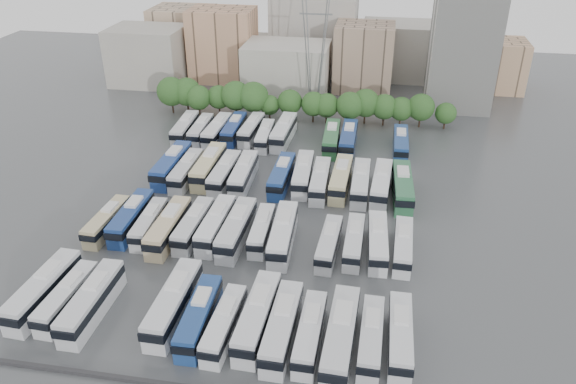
% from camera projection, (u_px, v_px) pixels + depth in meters
% --- Properties ---
extents(ground, '(220.00, 220.00, 0.00)m').
position_uv_depth(ground, '(258.00, 221.00, 85.68)').
color(ground, '#424447').
rests_on(ground, ground).
extents(tree_line, '(64.78, 7.83, 8.32)m').
position_uv_depth(tree_line, '(287.00, 100.00, 120.31)').
color(tree_line, black).
rests_on(tree_line, ground).
extents(city_buildings, '(102.00, 35.00, 20.00)m').
position_uv_depth(city_buildings, '(289.00, 48.00, 145.01)').
color(city_buildings, '#9E998E').
rests_on(city_buildings, ground).
extents(apartment_tower, '(14.00, 14.00, 26.00)m').
position_uv_depth(apartment_tower, '(463.00, 49.00, 124.38)').
color(apartment_tower, silver).
rests_on(apartment_tower, ground).
extents(electricity_pylon, '(9.00, 6.91, 33.83)m').
position_uv_depth(electricity_pylon, '(316.00, 26.00, 119.52)').
color(electricity_pylon, slate).
rests_on(electricity_pylon, ground).
extents(bus_r0_s0, '(3.49, 13.30, 4.13)m').
position_uv_depth(bus_r0_s0, '(43.00, 290.00, 68.05)').
color(bus_r0_s0, silver).
rests_on(bus_r0_s0, ground).
extents(bus_r0_s1, '(2.95, 11.54, 3.59)m').
position_uv_depth(bus_r0_s1, '(67.00, 297.00, 67.23)').
color(bus_r0_s1, silver).
rests_on(bus_r0_s1, ground).
extents(bus_r0_s2, '(2.81, 12.86, 4.03)m').
position_uv_depth(bus_r0_s2, '(92.00, 301.00, 66.26)').
color(bus_r0_s2, silver).
rests_on(bus_r0_s2, ground).
extents(bus_r0_s5, '(3.06, 13.41, 4.20)m').
position_uv_depth(bus_r0_s5, '(174.00, 302.00, 65.94)').
color(bus_r0_s5, silver).
rests_on(bus_r0_s5, ground).
extents(bus_r0_s6, '(2.92, 12.07, 3.77)m').
position_uv_depth(bus_r0_s6, '(199.00, 316.00, 64.13)').
color(bus_r0_s6, navy).
rests_on(bus_r0_s6, ground).
extents(bus_r0_s7, '(2.85, 11.25, 3.50)m').
position_uv_depth(bus_r0_s7, '(224.00, 324.00, 63.20)').
color(bus_r0_s7, silver).
rests_on(bus_r0_s7, ground).
extents(bus_r0_s8, '(3.24, 13.18, 4.11)m').
position_uv_depth(bus_r0_s8, '(257.00, 316.00, 63.90)').
color(bus_r0_s8, silver).
rests_on(bus_r0_s8, ground).
extents(bus_r0_s9, '(2.98, 12.80, 4.00)m').
position_uv_depth(bus_r0_s9, '(282.00, 327.00, 62.48)').
color(bus_r0_s9, silver).
rests_on(bus_r0_s9, ground).
extents(bus_r0_s10, '(2.61, 11.46, 3.59)m').
position_uv_depth(bus_r0_s10, '(310.00, 333.00, 61.92)').
color(bus_r0_s10, silver).
rests_on(bus_r0_s10, ground).
extents(bus_r0_s11, '(3.39, 13.63, 4.25)m').
position_uv_depth(bus_r0_s11, '(341.00, 336.00, 61.04)').
color(bus_r0_s11, silver).
rests_on(bus_r0_s11, ground).
extents(bus_r0_s12, '(2.65, 11.22, 3.51)m').
position_uv_depth(bus_r0_s12, '(371.00, 337.00, 61.38)').
color(bus_r0_s12, silver).
rests_on(bus_r0_s12, ground).
extents(bus_r0_s13, '(2.60, 11.70, 3.67)m').
position_uv_depth(bus_r0_s13, '(400.00, 335.00, 61.49)').
color(bus_r0_s13, silver).
rests_on(bus_r0_s13, ground).
extents(bus_r1_s0, '(2.87, 11.23, 3.50)m').
position_uv_depth(bus_r1_s0, '(107.00, 221.00, 82.54)').
color(bus_r1_s0, '#C6B688').
rests_on(bus_r1_s0, ground).
extents(bus_r1_s1, '(2.92, 12.50, 3.91)m').
position_uv_depth(bus_r1_s1, '(131.00, 217.00, 83.08)').
color(bus_r1_s1, navy).
rests_on(bus_r1_s1, ground).
extents(bus_r1_s2, '(2.84, 11.09, 3.45)m').
position_uv_depth(bus_r1_s2, '(149.00, 223.00, 81.97)').
color(bus_r1_s2, silver).
rests_on(bus_r1_s2, ground).
extents(bus_r1_s3, '(2.87, 12.84, 4.02)m').
position_uv_depth(bus_r1_s3, '(169.00, 227.00, 80.64)').
color(bus_r1_s3, '#CDB88D').
rests_on(bus_r1_s3, ground).
extents(bus_r1_s4, '(2.98, 12.00, 3.74)m').
position_uv_depth(bus_r1_s4, '(194.00, 225.00, 81.29)').
color(bus_r1_s4, silver).
rests_on(bus_r1_s4, ground).
extents(bus_r1_s5, '(3.01, 12.61, 3.94)m').
position_uv_depth(bus_r1_s5, '(216.00, 224.00, 81.25)').
color(bus_r1_s5, silver).
rests_on(bus_r1_s5, ground).
extents(bus_r1_s6, '(3.18, 13.19, 4.12)m').
position_uv_depth(bus_r1_s6, '(236.00, 229.00, 80.09)').
color(bus_r1_s6, silver).
rests_on(bus_r1_s6, ground).
extents(bus_r1_s7, '(2.74, 10.96, 3.42)m').
position_uv_depth(bus_r1_s7, '(262.00, 230.00, 80.42)').
color(bus_r1_s7, white).
rests_on(bus_r1_s7, ground).
extents(bus_r1_s8, '(3.44, 13.31, 4.14)m').
position_uv_depth(bus_r1_s8, '(283.00, 234.00, 78.91)').
color(bus_r1_s8, silver).
rests_on(bus_r1_s8, ground).
extents(bus_r1_s10, '(2.92, 11.15, 3.47)m').
position_uv_depth(bus_r1_s10, '(329.00, 243.00, 77.43)').
color(bus_r1_s10, silver).
rests_on(bus_r1_s10, ground).
extents(bus_r1_s11, '(2.50, 11.04, 3.46)m').
position_uv_depth(bus_r1_s11, '(354.00, 241.00, 77.85)').
color(bus_r1_s11, silver).
rests_on(bus_r1_s11, ground).
extents(bus_r1_s12, '(3.17, 12.08, 3.76)m').
position_uv_depth(bus_r1_s12, '(378.00, 241.00, 77.57)').
color(bus_r1_s12, silver).
rests_on(bus_r1_s12, ground).
extents(bus_r1_s13, '(2.80, 11.33, 3.53)m').
position_uv_depth(bus_r1_s13, '(403.00, 246.00, 76.85)').
color(bus_r1_s13, silver).
rests_on(bus_r1_s13, ground).
extents(bus_r2_s1, '(3.10, 13.69, 4.29)m').
position_uv_depth(bus_r2_s1, '(172.00, 165.00, 98.14)').
color(bus_r2_s1, navy).
rests_on(bus_r2_s1, ground).
extents(bus_r2_s2, '(2.72, 12.31, 3.86)m').
position_uv_depth(bus_r2_s2, '(186.00, 170.00, 96.59)').
color(bus_r2_s2, silver).
rests_on(bus_r2_s2, ground).
extents(bus_r2_s3, '(2.95, 13.49, 4.23)m').
position_uv_depth(bus_r2_s3, '(209.00, 166.00, 97.74)').
color(bus_r2_s3, beige).
rests_on(bus_r2_s3, ground).
extents(bus_r2_s4, '(3.05, 12.63, 3.94)m').
position_uv_depth(bus_r2_s4, '(225.00, 173.00, 95.71)').
color(bus_r2_s4, silver).
rests_on(bus_r2_s4, ground).
extents(bus_r2_s5, '(3.06, 12.77, 3.99)m').
position_uv_depth(bus_r2_s5, '(244.00, 174.00, 95.43)').
color(bus_r2_s5, silver).
rests_on(bus_r2_s5, ground).
extents(bus_r2_s7, '(2.89, 12.59, 3.94)m').
position_uv_depth(bus_r2_s7, '(282.00, 175.00, 94.91)').
color(bus_r2_s7, navy).
rests_on(bus_r2_s7, ground).
extents(bus_r2_s8, '(3.40, 12.87, 4.00)m').
position_uv_depth(bus_r2_s8, '(303.00, 174.00, 95.41)').
color(bus_r2_s8, silver).
rests_on(bus_r2_s8, ground).
extents(bus_r2_s9, '(2.99, 12.35, 3.85)m').
position_uv_depth(bus_r2_s9, '(320.00, 180.00, 93.44)').
color(bus_r2_s9, silver).
rests_on(bus_r2_s9, ground).
extents(bus_r2_s10, '(3.15, 12.98, 4.05)m').
position_uv_depth(bus_r2_s10, '(341.00, 178.00, 93.84)').
color(bus_r2_s10, beige).
rests_on(bus_r2_s10, ground).
extents(bus_r2_s11, '(2.78, 12.61, 3.95)m').
position_uv_depth(bus_r2_s11, '(361.00, 182.00, 92.66)').
color(bus_r2_s11, silver).
rests_on(bus_r2_s11, ground).
extents(bus_r2_s12, '(3.48, 13.04, 4.05)m').
position_uv_depth(bus_r2_s12, '(381.00, 183.00, 92.22)').
color(bus_r2_s12, silver).
rests_on(bus_r2_s12, ground).
extents(bus_r2_s13, '(3.53, 13.65, 4.25)m').
position_uv_depth(bus_r2_s13, '(403.00, 187.00, 91.09)').
color(bus_r2_s13, '#2D6A43').
rests_on(bus_r2_s13, ground).
extents(bus_r3_s0, '(3.30, 12.55, 3.90)m').
position_uv_depth(bus_r3_s0, '(185.00, 128.00, 113.30)').
color(bus_r3_s0, silver).
rests_on(bus_r3_s0, ground).
extents(bus_r3_s1, '(2.85, 11.73, 3.66)m').
position_uv_depth(bus_r3_s1, '(201.00, 130.00, 112.82)').
color(bus_r3_s1, silver).
rests_on(bus_r3_s1, ground).
extents(bus_r3_s2, '(3.14, 12.71, 3.96)m').
position_uv_depth(bus_r3_s2, '(217.00, 130.00, 112.13)').
color(bus_r3_s2, silver).
rests_on(bus_r3_s2, ground).
extents(bus_r3_s3, '(2.78, 12.26, 3.84)m').
position_uv_depth(bus_r3_s3, '(234.00, 129.00, 112.93)').
color(bus_r3_s3, navy).
rests_on(bus_r3_s3, ground).
extents(bus_r3_s4, '(3.17, 12.13, 3.77)m').
position_uv_depth(bus_r3_s4, '(251.00, 129.00, 112.91)').
color(bus_r3_s4, silver).
rests_on(bus_r3_s4, ground).
extents(bus_r3_s5, '(2.99, 11.36, 3.53)m').
position_uv_depth(bus_r3_s5, '(265.00, 136.00, 110.37)').
color(bus_r3_s5, white).
rests_on(bus_r3_s5, ground).
extents(bus_r3_s6, '(3.42, 13.60, 4.24)m').
position_uv_depth(bus_r3_s6, '(284.00, 132.00, 111.26)').
color(bus_r3_s6, silver).
rests_on(bus_r3_s6, ground).
extents(bus_r3_s9, '(3.30, 12.99, 4.04)m').
position_uv_depth(bus_r3_s9, '(331.00, 138.00, 108.66)').
color(bus_r3_s9, '#2C683A').
rests_on(bus_r3_s9, ground).
extents(bus_r3_s10, '(2.90, 13.05, 4.09)m').
position_uv_depth(bus_r3_s10, '(348.00, 139.00, 108.33)').
color(bus_r3_s10, navy).
rests_on(bus_r3_s10, ground).
extents(bus_r3_s13, '(2.77, 12.41, 3.89)m').
position_uv_depth(bus_r3_s13, '(401.00, 144.00, 106.56)').
color(bus_r3_s13, navy).
rests_on(bus_r3_s13, ground).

